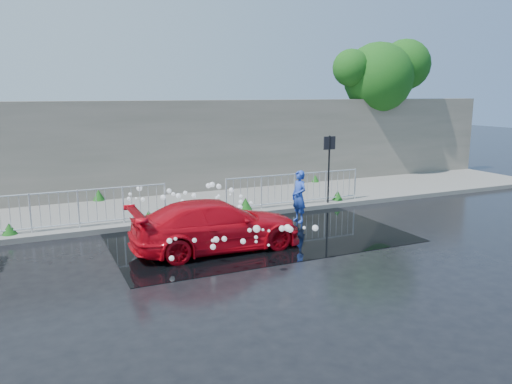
% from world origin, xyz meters
% --- Properties ---
extents(ground, '(90.00, 90.00, 0.00)m').
position_xyz_m(ground, '(0.00, 0.00, 0.00)').
color(ground, black).
rests_on(ground, ground).
extents(pavement, '(30.00, 4.00, 0.15)m').
position_xyz_m(pavement, '(0.00, 5.00, 0.07)').
color(pavement, slate).
rests_on(pavement, ground).
extents(curb, '(30.00, 0.25, 0.16)m').
position_xyz_m(curb, '(0.00, 3.00, 0.08)').
color(curb, slate).
rests_on(curb, ground).
extents(retaining_wall, '(30.00, 0.60, 3.50)m').
position_xyz_m(retaining_wall, '(0.00, 7.20, 1.90)').
color(retaining_wall, '#656155').
rests_on(retaining_wall, pavement).
extents(puddle, '(8.00, 5.00, 0.01)m').
position_xyz_m(puddle, '(0.50, 1.00, 0.01)').
color(puddle, black).
rests_on(puddle, ground).
extents(sign_post, '(0.45, 0.06, 2.50)m').
position_xyz_m(sign_post, '(4.20, 3.10, 1.72)').
color(sign_post, black).
rests_on(sign_post, ground).
extents(tree, '(4.98, 3.15, 6.36)m').
position_xyz_m(tree, '(9.76, 7.41, 4.76)').
color(tree, '#332114').
rests_on(tree, ground).
extents(railing_left, '(5.05, 0.05, 1.10)m').
position_xyz_m(railing_left, '(-4.00, 3.35, 0.74)').
color(railing_left, silver).
rests_on(railing_left, pavement).
extents(railing_right, '(5.05, 0.05, 1.10)m').
position_xyz_m(railing_right, '(3.00, 3.35, 0.74)').
color(railing_right, silver).
rests_on(railing_right, pavement).
extents(weeds, '(12.17, 3.93, 0.40)m').
position_xyz_m(weeds, '(-0.07, 4.55, 0.33)').
color(weeds, '#164E14').
rests_on(weeds, pavement).
extents(water_spray, '(3.61, 5.73, 1.03)m').
position_xyz_m(water_spray, '(-0.75, 1.37, 0.76)').
color(water_spray, white).
rests_on(water_spray, ground).
extents(red_car, '(4.37, 1.78, 1.27)m').
position_xyz_m(red_car, '(-0.96, 0.25, 0.63)').
color(red_car, red).
rests_on(red_car, ground).
extents(person, '(0.45, 0.62, 1.60)m').
position_xyz_m(person, '(2.30, 1.80, 0.80)').
color(person, blue).
rests_on(person, ground).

